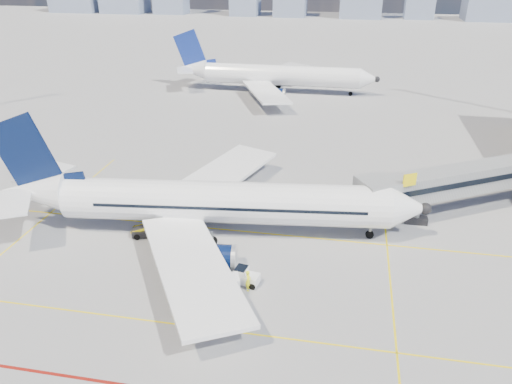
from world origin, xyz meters
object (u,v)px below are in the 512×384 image
cargo_dolly (220,287)px  belt_loader (156,230)px  baggage_tug (244,276)px  main_aircraft (207,202)px  second_aircraft (273,75)px  ramp_worker (248,280)px

cargo_dolly → belt_loader: bearing=115.6°
baggage_tug → main_aircraft: bearing=134.4°
second_aircraft → baggage_tug: size_ratio=17.23×
second_aircraft → belt_loader: bearing=-92.2°
second_aircraft → ramp_worker: (7.95, -62.58, -2.32)m
cargo_dolly → ramp_worker: 2.38m
baggage_tug → ramp_worker: ramp_worker is taller
main_aircraft → belt_loader: bearing=-168.5°
second_aircraft → ramp_worker: second_aircraft is taller
second_aircraft → baggage_tug: bearing=-82.9°
cargo_dolly → belt_loader: size_ratio=0.60×
main_aircraft → second_aircraft: main_aircraft is taller
ramp_worker → cargo_dolly: bearing=120.6°
baggage_tug → belt_loader: size_ratio=0.39×
baggage_tug → ramp_worker: size_ratio=1.27×
cargo_dolly → belt_loader: belt_loader is taller
main_aircraft → ramp_worker: main_aircraft is taller
main_aircraft → belt_loader: 5.58m
baggage_tug → belt_loader: (-9.83, 5.89, -0.09)m
main_aircraft → ramp_worker: size_ratio=22.48×
cargo_dolly → ramp_worker: (1.99, 1.30, -0.07)m
belt_loader → ramp_worker: size_ratio=3.29×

